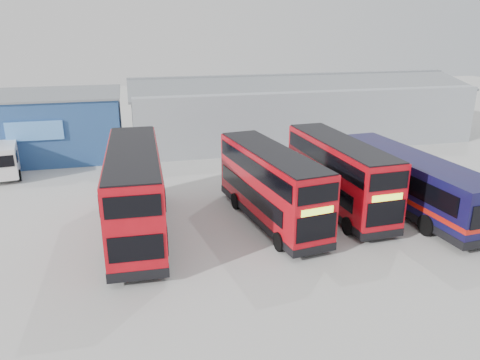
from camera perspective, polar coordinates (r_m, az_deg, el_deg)
ground_plane at (r=25.29m, az=4.41°, el=-5.97°), size 120.00×120.00×0.00m
office_block at (r=41.17m, az=-22.77°, el=6.21°), size 12.30×8.32×5.12m
maintenance_shed at (r=45.18m, az=6.56°, el=8.61°), size 30.50×12.00×5.89m
double_decker_left at (r=24.41m, az=-12.65°, el=-1.57°), size 2.95×10.85×4.56m
double_decker_centre at (r=25.45m, az=3.81°, el=-0.83°), size 3.74×9.88×4.09m
double_decker_right at (r=27.72m, az=11.94°, el=0.52°), size 2.94×9.91×4.14m
single_decker_blue at (r=28.96m, az=19.89°, el=-0.38°), size 3.81×12.11×3.23m
panel_van at (r=37.54m, az=-27.09°, el=2.56°), size 3.09×5.88×2.45m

